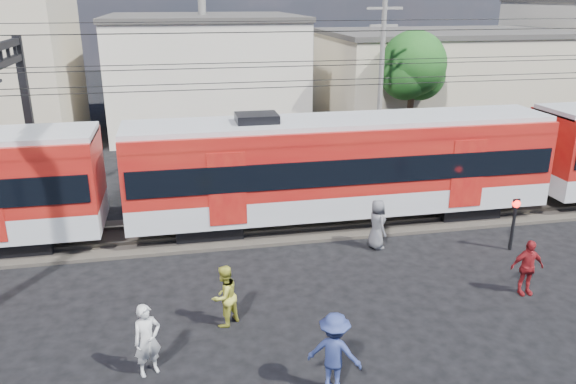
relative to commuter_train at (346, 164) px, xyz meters
name	(u,v)px	position (x,y,z in m)	size (l,w,h in m)	color
ground	(355,345)	(-2.14, -8.00, -2.40)	(120.00, 120.00, 0.00)	black
track_bed	(291,225)	(-2.14, 0.00, -2.34)	(70.00, 3.40, 0.12)	#2D2823
rail_near	(295,229)	(-2.14, -0.75, -2.22)	(70.00, 0.12, 0.12)	#59544C
rail_far	(288,215)	(-2.14, 0.75, -2.22)	(70.00, 0.12, 0.12)	#59544C
commuter_train	(346,164)	(0.00, 0.00, 0.00)	(50.30, 3.08, 4.17)	black
catenary	(35,103)	(-10.79, 0.00, 2.73)	(70.00, 9.30, 7.52)	black
building_midwest	(205,71)	(-4.14, 19.00, 1.25)	(12.24, 12.24, 7.30)	beige
building_mideast	(445,78)	(11.86, 16.00, 0.75)	(16.32, 10.20, 6.30)	#B6A98B
utility_pole_mid	(381,79)	(3.86, 7.00, 2.13)	(1.80, 0.24, 8.50)	slate
tree_near	(416,68)	(7.05, 10.09, 2.26)	(3.82, 3.64, 6.72)	#382619
pedestrian_a	(147,340)	(-7.25, -8.10, -1.50)	(0.66, 0.43, 1.81)	silver
pedestrian_b	(224,296)	(-5.29, -6.36, -1.53)	(0.84, 0.66, 1.73)	gold
pedestrian_c	(334,352)	(-3.13, -9.49, -1.44)	(1.24, 0.71, 1.92)	navy
pedestrian_d	(527,267)	(3.66, -6.46, -1.54)	(1.02, 0.42, 1.73)	maroon
pedestrian_e	(377,224)	(0.42, -2.50, -1.50)	(0.88, 0.57, 1.80)	#535358
crossing_signal	(515,215)	(5.00, -3.60, -1.08)	(0.28, 0.28, 1.90)	black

